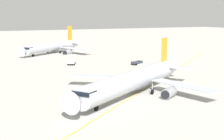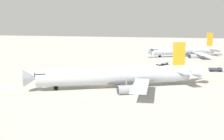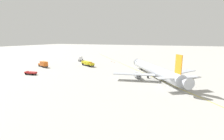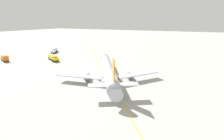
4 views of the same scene
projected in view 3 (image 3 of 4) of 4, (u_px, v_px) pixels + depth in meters
The scene contains 9 objects.
ground_plane at pixel (156, 75), 67.85m from camera, with size 600.00×600.00×0.00m, color #ADAAA3.
airliner_main at pixel (155, 70), 64.24m from camera, with size 38.61×30.37×10.73m.
fuel_tanker_truck at pixel (81, 58), 112.46m from camera, with size 8.19×5.73×2.87m.
fire_tender_truck at pixel (87, 63), 91.00m from camera, with size 7.24×10.11×2.50m.
ops_pickup_truck at pixel (31, 73), 69.28m from camera, with size 2.54×5.37×1.41m.
catering_truck_truck at pixel (43, 64), 87.60m from camera, with size 5.19×7.97×3.10m.
taxiway_centreline at pixel (145, 74), 71.22m from camera, with size 149.12×117.73×0.01m.
safety_cone_near at pixel (114, 62), 104.08m from camera, with size 0.36×0.36×0.55m.
safety_cone_mid at pixel (112, 61), 108.33m from camera, with size 0.36×0.36×0.55m.
Camera 3 is at (68.36, 6.80, 15.52)m, focal length 25.60 mm.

